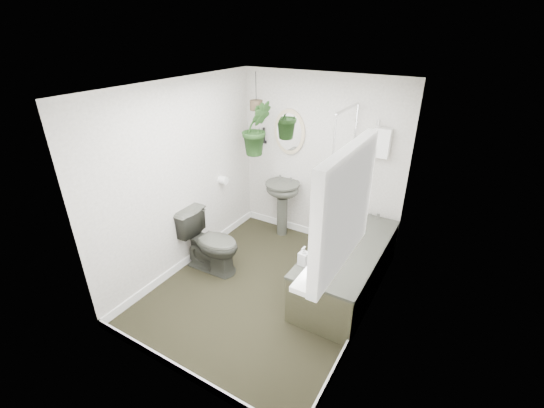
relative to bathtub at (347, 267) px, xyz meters
The scene contains 22 objects.
floor 0.99m from the bathtub, 147.99° to the right, with size 2.30×2.80×0.02m, color black.
ceiling 2.23m from the bathtub, 147.99° to the right, with size 2.30×2.80×0.02m, color white.
wall_back 1.49m from the bathtub, 131.32° to the left, with size 2.30×0.02×2.30m, color silver.
wall_front 2.24m from the bathtub, 112.73° to the right, with size 2.30×0.02×2.30m, color silver.
wall_left 2.20m from the bathtub, 165.69° to the right, with size 0.02×2.80×2.30m, color silver.
wall_right 1.06m from the bathtub, 54.25° to the right, with size 0.02×2.80×2.30m, color silver.
skirting 0.97m from the bathtub, 147.99° to the right, with size 2.30×2.80×0.10m, color white.
bathtub is the anchor object (origin of this frame).
bath_screen 1.15m from the bathtub, 123.96° to the left, with size 0.04×0.72×1.40m, color silver, non-canonical shape.
shower_box 1.51m from the bathtub, 90.00° to the left, with size 0.20×0.10×0.35m, color white.
oval_mirror 1.95m from the bathtub, 145.16° to the left, with size 0.46×0.03×0.62m, color tan.
wall_sconce 2.17m from the bathtub, 152.47° to the left, with size 0.04×0.04×0.22m, color black.
toilet_roll_holder 2.01m from the bathtub, behind, with size 0.11×0.11×0.11m, color white.
window_recess 1.84m from the bathtub, 76.41° to the right, with size 0.08×1.00×0.90m, color white.
window_sill 1.54m from the bathtub, 79.61° to the right, with size 0.18×1.00×0.04m, color white.
window_blinds 1.83m from the bathtub, 78.46° to the right, with size 0.01×0.86×0.76m, color white.
toilet 1.68m from the bathtub, 162.75° to the right, with size 0.43×0.76×0.78m, color #3A3C33.
pedestal_sink 1.44m from the bathtub, 150.70° to the left, with size 0.48×0.41×0.82m, color #3A3C33, non-canonical shape.
sill_plant 1.75m from the bathtub, 80.01° to the right, with size 0.20×0.17×0.22m, color black.
hanging_plant 2.05m from the bathtub, 163.30° to the left, with size 0.39×0.31×0.70m, color black.
soap_bottle 0.76m from the bathtub, 116.75° to the right, with size 0.09×0.10×0.21m, color black.
hanging_pot 2.25m from the bathtub, 163.30° to the left, with size 0.16×0.16×0.12m, color #34291B.
Camera 1 is at (1.80, -2.90, 2.81)m, focal length 24.00 mm.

